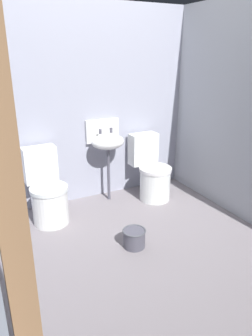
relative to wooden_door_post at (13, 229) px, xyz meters
name	(u,v)px	position (x,y,z in m)	size (l,w,h in m)	color
ground_plane	(141,250)	(1.20, 1.13, -1.18)	(2.94, 2.97, 0.08)	slate
wall_back	(88,106)	(1.20, 2.47, 0.00)	(2.94, 0.10, 2.29)	#9699AB
wall_right	(250,115)	(2.52, 1.23, 0.00)	(0.10, 2.77, 2.29)	#9B9FA8
wooden_door_post	(13,229)	(0.00, 0.00, 0.00)	(0.11, 0.11, 2.29)	#A77A52
toilet_left	(47,192)	(0.55, 2.07, -0.82)	(0.41, 0.60, 0.78)	silver
toilet_right	(151,173)	(1.86, 2.07, -0.82)	(0.41, 0.60, 0.78)	white
sink	(107,141)	(1.35, 2.25, -0.39)	(0.42, 0.35, 0.99)	#4A4955
bucket	(134,238)	(1.14, 1.17, -1.05)	(0.23, 0.23, 0.18)	#4A4955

